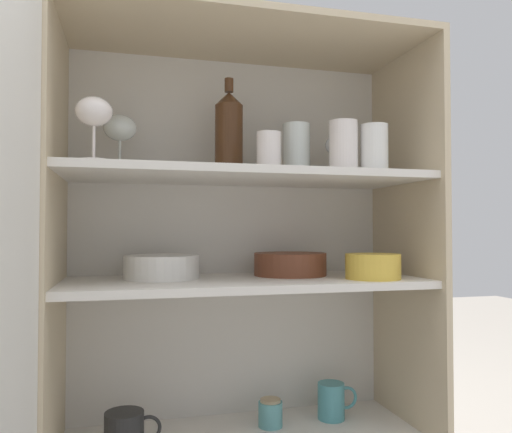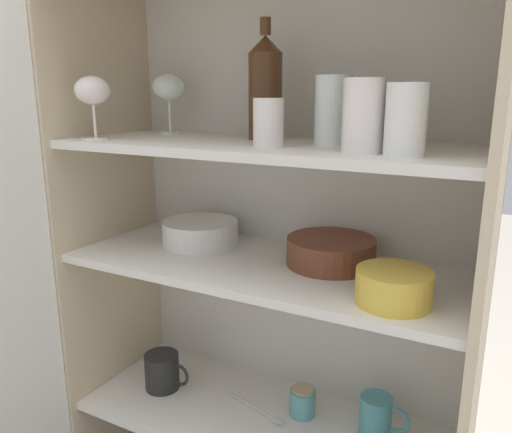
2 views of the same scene
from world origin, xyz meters
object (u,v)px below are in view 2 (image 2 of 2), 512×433
object	(u,v)px
wine_bottle	(265,88)
coffee_mug_primary	(377,416)
serving_bowl_small	(394,285)
storage_jar	(302,401)
plate_stack_white	(200,232)
mixing_bowl_large	(331,250)

from	to	relation	value
wine_bottle	coffee_mug_primary	distance (m)	0.83
serving_bowl_small	coffee_mug_primary	distance (m)	0.44
storage_jar	wine_bottle	bearing A→B (deg)	174.93
serving_bowl_small	plate_stack_white	bearing A→B (deg)	164.95
mixing_bowl_large	storage_jar	world-z (taller)	mixing_bowl_large
serving_bowl_small	storage_jar	distance (m)	0.51
mixing_bowl_large	storage_jar	xyz separation A→B (m)	(-0.06, -0.00, -0.42)
plate_stack_white	storage_jar	size ratio (longest dim) A/B	2.62
plate_stack_white	coffee_mug_primary	distance (m)	0.64
wine_bottle	serving_bowl_small	bearing A→B (deg)	-23.93
mixing_bowl_large	storage_jar	size ratio (longest dim) A/B	2.71
mixing_bowl_large	coffee_mug_primary	bearing A→B (deg)	2.72
plate_stack_white	coffee_mug_primary	size ratio (longest dim) A/B	1.65
mixing_bowl_large	wine_bottle	bearing A→B (deg)	177.63
serving_bowl_small	wine_bottle	bearing A→B (deg)	156.07
mixing_bowl_large	serving_bowl_small	xyz separation A→B (m)	(0.18, -0.15, 0.00)
mixing_bowl_large	coffee_mug_primary	world-z (taller)	mixing_bowl_large
mixing_bowl_large	plate_stack_white	bearing A→B (deg)	-179.12
serving_bowl_small	storage_jar	world-z (taller)	serving_bowl_small
wine_bottle	plate_stack_white	world-z (taller)	wine_bottle
storage_jar	mixing_bowl_large	bearing A→B (deg)	2.95
mixing_bowl_large	coffee_mug_primary	xyz separation A→B (m)	(0.13, 0.01, -0.40)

